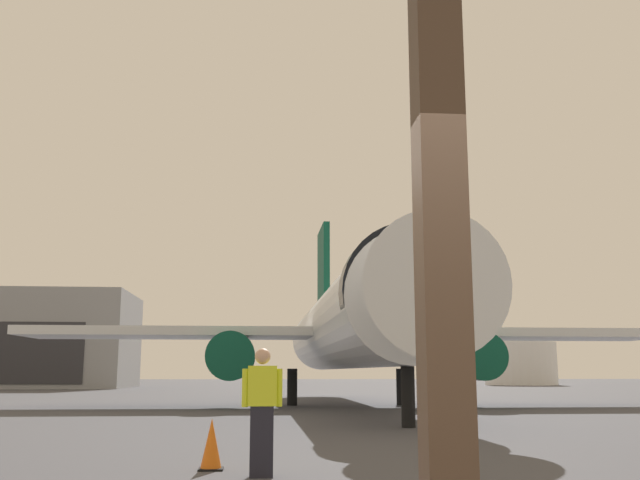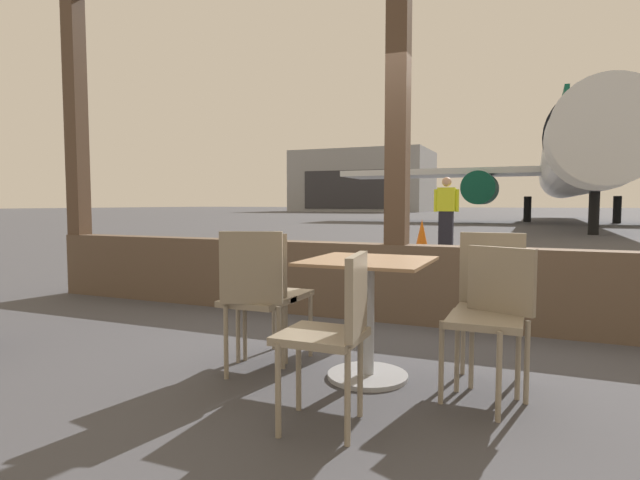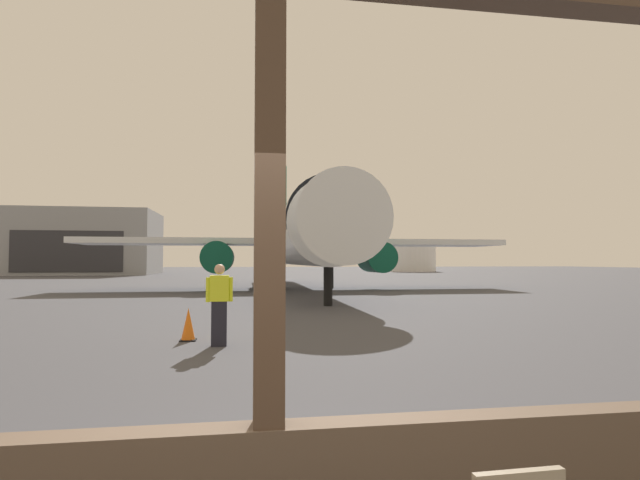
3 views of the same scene
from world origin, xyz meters
name	(u,v)px [view 3 (image 3 of 3)]	position (x,y,z in m)	size (l,w,h in m)	color
ground_plane	(247,282)	(0.00, 40.00, 0.00)	(220.00, 220.00, 0.00)	#424247
window_frame	(269,335)	(0.00, 0.00, 1.32)	(8.37, 0.24, 3.92)	brown
airplane	(298,238)	(3.16, 27.37, 3.32)	(27.04, 30.19, 10.10)	silver
ground_crew_worker	(219,304)	(-0.70, 7.33, 0.90)	(0.56, 0.22, 1.74)	black
traffic_cone	(188,325)	(-1.43, 8.16, 0.35)	(0.36, 0.36, 0.74)	orange
distant_hangar	(84,243)	(-21.98, 66.59, 4.32)	(18.90, 12.36, 8.64)	gray
fuel_storage_tank	(412,258)	(28.85, 77.75, 2.37)	(7.98, 7.98, 4.74)	white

